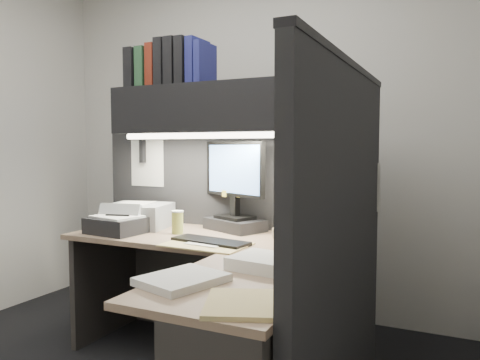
# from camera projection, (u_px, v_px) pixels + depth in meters

# --- Properties ---
(wall_back) EXTENTS (3.50, 0.04, 2.70)m
(wall_back) POSITION_uv_depth(u_px,v_px,m) (257.00, 136.00, 3.63)
(wall_back) COLOR silver
(wall_back) RESTS_ON floor
(partition_back) EXTENTS (1.90, 0.06, 1.60)m
(partition_back) POSITION_uv_depth(u_px,v_px,m) (227.00, 216.00, 3.14)
(partition_back) COLOR black
(partition_back) RESTS_ON floor
(partition_right) EXTENTS (0.06, 1.50, 1.60)m
(partition_right) POSITION_uv_depth(u_px,v_px,m) (342.00, 252.00, 2.06)
(partition_right) COLOR black
(partition_right) RESTS_ON floor
(desk) EXTENTS (1.70, 1.53, 0.73)m
(desk) POSITION_uv_depth(u_px,v_px,m) (212.00, 325.00, 2.15)
(desk) COLOR #96775F
(desk) RESTS_ON floor
(overhead_shelf) EXTENTS (1.55, 0.34, 0.30)m
(overhead_shelf) POSITION_uv_depth(u_px,v_px,m) (228.00, 108.00, 2.89)
(overhead_shelf) COLOR black
(overhead_shelf) RESTS_ON partition_back
(task_light_tube) EXTENTS (1.32, 0.04, 0.04)m
(task_light_tube) POSITION_uv_depth(u_px,v_px,m) (217.00, 135.00, 2.77)
(task_light_tube) COLOR white
(task_light_tube) RESTS_ON overhead_shelf
(monitor) EXTENTS (0.50, 0.36, 0.57)m
(monitor) POSITION_uv_depth(u_px,v_px,m) (235.00, 195.00, 2.97)
(monitor) COLOR black
(monitor) RESTS_ON desk
(keyboard) EXTENTS (0.47, 0.21, 0.02)m
(keyboard) POSITION_uv_depth(u_px,v_px,m) (211.00, 242.00, 2.57)
(keyboard) COLOR black
(keyboard) RESTS_ON desk
(mousepad) EXTENTS (0.25, 0.24, 0.00)m
(mousepad) POSITION_uv_depth(u_px,v_px,m) (317.00, 249.00, 2.42)
(mousepad) COLOR navy
(mousepad) RESTS_ON desk
(mouse) EXTENTS (0.08, 0.11, 0.04)m
(mouse) POSITION_uv_depth(u_px,v_px,m) (314.00, 245.00, 2.44)
(mouse) COLOR black
(mouse) RESTS_ON mousepad
(telephone) EXTENTS (0.30, 0.31, 0.10)m
(telephone) POSITION_uv_depth(u_px,v_px,m) (302.00, 229.00, 2.74)
(telephone) COLOR #B8A98E
(telephone) RESTS_ON desk
(coffee_cup) EXTENTS (0.08, 0.08, 0.13)m
(coffee_cup) POSITION_uv_depth(u_px,v_px,m) (177.00, 223.00, 2.87)
(coffee_cup) COLOR #D2CC54
(coffee_cup) RESTS_ON desk
(printer) EXTENTS (0.45, 0.40, 0.16)m
(printer) POSITION_uv_depth(u_px,v_px,m) (139.00, 216.00, 3.10)
(printer) COLOR #9CA0A2
(printer) RESTS_ON desk
(notebook_stack) EXTENTS (0.35, 0.30, 0.10)m
(notebook_stack) POSITION_uv_depth(u_px,v_px,m) (117.00, 225.00, 2.89)
(notebook_stack) COLOR black
(notebook_stack) RESTS_ON desk
(open_folder) EXTENTS (0.46, 0.31, 0.01)m
(open_folder) POSITION_uv_depth(u_px,v_px,m) (206.00, 245.00, 2.53)
(open_folder) COLOR #D2BC76
(open_folder) RESTS_ON desk
(paper_stack_a) EXTENTS (0.32, 0.28, 0.06)m
(paper_stack_a) POSITION_uv_depth(u_px,v_px,m) (266.00, 262.00, 2.04)
(paper_stack_a) COLOR white
(paper_stack_a) RESTS_ON desk
(paper_stack_b) EXTENTS (0.33, 0.37, 0.03)m
(paper_stack_b) POSITION_uv_depth(u_px,v_px,m) (182.00, 279.00, 1.82)
(paper_stack_b) COLOR white
(paper_stack_b) RESTS_ON desk
(manila_stack) EXTENTS (0.32, 0.35, 0.02)m
(manila_stack) POSITION_uv_depth(u_px,v_px,m) (239.00, 304.00, 1.56)
(manila_stack) COLOR #D2BC76
(manila_stack) RESTS_ON desk
(binder_row) EXTENTS (0.58, 0.25, 0.31)m
(binder_row) POSITION_uv_depth(u_px,v_px,m) (171.00, 65.00, 3.05)
(binder_row) COLOR black
(binder_row) RESTS_ON overhead_shelf
(pinned_papers) EXTENTS (1.76, 1.31, 0.51)m
(pinned_papers) POSITION_uv_depth(u_px,v_px,m) (260.00, 184.00, 2.62)
(pinned_papers) COLOR white
(pinned_papers) RESTS_ON partition_back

